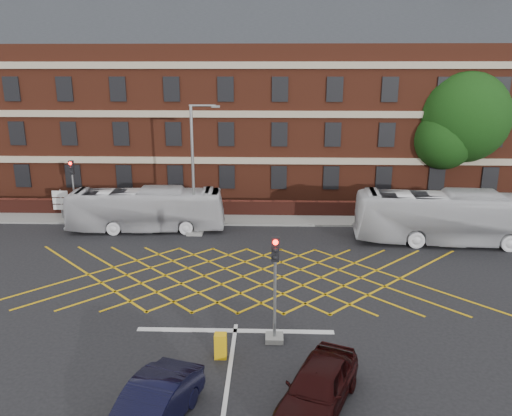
{
  "coord_description": "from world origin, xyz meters",
  "views": [
    {
      "loc": [
        1.41,
        -21.6,
        10.27
      ],
      "look_at": [
        0.69,
        1.5,
        3.79
      ],
      "focal_mm": 35.0,
      "sensor_mm": 36.0,
      "label": 1
    }
  ],
  "objects_px": {
    "car_navy": "(151,409)",
    "street_lamp": "(195,192)",
    "direction_signs": "(61,201)",
    "bus_left": "(146,209)",
    "deciduous_tree": "(461,123)",
    "traffic_light_near": "(275,299)",
    "bus_right": "(452,218)",
    "car_maroon": "(318,386)",
    "traffic_light_far": "(74,197)",
    "utility_cabinet": "(221,346)"
  },
  "relations": [
    {
      "from": "car_navy",
      "to": "street_lamp",
      "type": "xyz_separation_m",
      "value": [
        -1.35,
        18.06,
        2.04
      ]
    },
    {
      "from": "direction_signs",
      "to": "bus_left",
      "type": "bearing_deg",
      "value": -17.13
    },
    {
      "from": "deciduous_tree",
      "to": "traffic_light_near",
      "type": "height_order",
      "value": "deciduous_tree"
    },
    {
      "from": "bus_right",
      "to": "deciduous_tree",
      "type": "relative_size",
      "value": 1.12
    },
    {
      "from": "bus_right",
      "to": "traffic_light_near",
      "type": "height_order",
      "value": "traffic_light_near"
    },
    {
      "from": "car_maroon",
      "to": "deciduous_tree",
      "type": "relative_size",
      "value": 0.43
    },
    {
      "from": "car_maroon",
      "to": "traffic_light_far",
      "type": "height_order",
      "value": "traffic_light_far"
    },
    {
      "from": "car_navy",
      "to": "traffic_light_far",
      "type": "height_order",
      "value": "traffic_light_far"
    },
    {
      "from": "car_navy",
      "to": "traffic_light_far",
      "type": "bearing_deg",
      "value": 132.75
    },
    {
      "from": "bus_left",
      "to": "deciduous_tree",
      "type": "bearing_deg",
      "value": -74.82
    },
    {
      "from": "bus_left",
      "to": "traffic_light_near",
      "type": "bearing_deg",
      "value": -151.77
    },
    {
      "from": "bus_left",
      "to": "utility_cabinet",
      "type": "xyz_separation_m",
      "value": [
        6.33,
        -14.89,
        -0.92
      ]
    },
    {
      "from": "bus_right",
      "to": "deciduous_tree",
      "type": "height_order",
      "value": "deciduous_tree"
    },
    {
      "from": "bus_left",
      "to": "bus_right",
      "type": "bearing_deg",
      "value": -98.9
    },
    {
      "from": "car_navy",
      "to": "utility_cabinet",
      "type": "distance_m",
      "value": 4.23
    },
    {
      "from": "traffic_light_far",
      "to": "direction_signs",
      "type": "distance_m",
      "value": 1.18
    },
    {
      "from": "bus_left",
      "to": "street_lamp",
      "type": "distance_m",
      "value": 3.67
    },
    {
      "from": "street_lamp",
      "to": "traffic_light_near",
      "type": "bearing_deg",
      "value": -68.91
    },
    {
      "from": "deciduous_tree",
      "to": "utility_cabinet",
      "type": "distance_m",
      "value": 28.16
    },
    {
      "from": "car_navy",
      "to": "utility_cabinet",
      "type": "xyz_separation_m",
      "value": [
        1.65,
        3.88,
        -0.24
      ]
    },
    {
      "from": "street_lamp",
      "to": "utility_cabinet",
      "type": "height_order",
      "value": "street_lamp"
    },
    {
      "from": "bus_left",
      "to": "car_maroon",
      "type": "bearing_deg",
      "value": -154.38
    },
    {
      "from": "bus_left",
      "to": "car_maroon",
      "type": "distance_m",
      "value": 20.05
    },
    {
      "from": "street_lamp",
      "to": "utility_cabinet",
      "type": "xyz_separation_m",
      "value": [
        3.0,
        -14.17,
        -2.27
      ]
    },
    {
      "from": "deciduous_tree",
      "to": "traffic_light_near",
      "type": "xyz_separation_m",
      "value": [
        -14.16,
        -21.08,
        -4.5
      ]
    },
    {
      "from": "car_maroon",
      "to": "deciduous_tree",
      "type": "distance_m",
      "value": 28.65
    },
    {
      "from": "street_lamp",
      "to": "utility_cabinet",
      "type": "distance_m",
      "value": 14.66
    },
    {
      "from": "bus_left",
      "to": "utility_cabinet",
      "type": "bearing_deg",
      "value": -160.11
    },
    {
      "from": "street_lamp",
      "to": "direction_signs",
      "type": "relative_size",
      "value": 3.72
    },
    {
      "from": "traffic_light_near",
      "to": "direction_signs",
      "type": "bearing_deg",
      "value": 133.46
    },
    {
      "from": "car_maroon",
      "to": "direction_signs",
      "type": "xyz_separation_m",
      "value": [
        -16.14,
        19.57,
        0.63
      ]
    },
    {
      "from": "car_navy",
      "to": "traffic_light_near",
      "type": "height_order",
      "value": "traffic_light_near"
    },
    {
      "from": "car_navy",
      "to": "bus_left",
      "type": "bearing_deg",
      "value": 120.61
    },
    {
      "from": "bus_right",
      "to": "deciduous_tree",
      "type": "distance_m",
      "value": 11.01
    },
    {
      "from": "direction_signs",
      "to": "deciduous_tree",
      "type": "bearing_deg",
      "value": 10.65
    },
    {
      "from": "deciduous_tree",
      "to": "bus_right",
      "type": "bearing_deg",
      "value": -110.07
    },
    {
      "from": "traffic_light_near",
      "to": "traffic_light_far",
      "type": "height_order",
      "value": "same"
    },
    {
      "from": "car_navy",
      "to": "street_lamp",
      "type": "height_order",
      "value": "street_lamp"
    },
    {
      "from": "traffic_light_far",
      "to": "direction_signs",
      "type": "xyz_separation_m",
      "value": [
        -1.09,
        0.23,
        -0.39
      ]
    },
    {
      "from": "bus_right",
      "to": "street_lamp",
      "type": "bearing_deg",
      "value": 90.35
    },
    {
      "from": "bus_left",
      "to": "car_maroon",
      "type": "height_order",
      "value": "bus_left"
    },
    {
      "from": "deciduous_tree",
      "to": "car_maroon",
      "type": "bearing_deg",
      "value": -117.15
    },
    {
      "from": "deciduous_tree",
      "to": "street_lamp",
      "type": "distance_m",
      "value": 21.11
    },
    {
      "from": "traffic_light_near",
      "to": "bus_right",
      "type": "bearing_deg",
      "value": 47.47
    },
    {
      "from": "bus_left",
      "to": "car_navy",
      "type": "relative_size",
      "value": 2.31
    },
    {
      "from": "deciduous_tree",
      "to": "direction_signs",
      "type": "relative_size",
      "value": 4.66
    },
    {
      "from": "car_navy",
      "to": "traffic_light_near",
      "type": "bearing_deg",
      "value": 71.4
    },
    {
      "from": "direction_signs",
      "to": "traffic_light_far",
      "type": "bearing_deg",
      "value": -11.83
    },
    {
      "from": "traffic_light_far",
      "to": "traffic_light_near",
      "type": "bearing_deg",
      "value": -48.31
    },
    {
      "from": "bus_right",
      "to": "utility_cabinet",
      "type": "relative_size",
      "value": 11.93
    }
  ]
}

